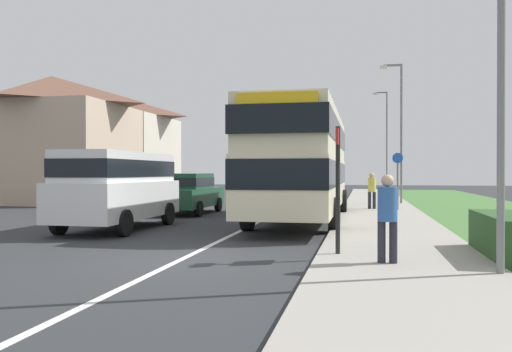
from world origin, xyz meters
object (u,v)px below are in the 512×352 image
object	(u,v)px
double_decker_bus	(302,159)
parked_car_dark_green	(188,192)
pedestrian_at_stop	(387,214)
cycle_route_sign	(398,179)
bus_stop_sign	(338,181)
street_lamp_far	(386,136)
street_lamp_near	(494,30)
parked_van_white	(118,184)
pedestrian_walking_away	(372,189)
street_lamp_mid	(399,124)

from	to	relation	value
double_decker_bus	parked_car_dark_green	xyz separation A→B (m)	(-4.98, 2.58, -1.24)
pedestrian_at_stop	cycle_route_sign	xyz separation A→B (m)	(1.02, 13.48, 0.45)
bus_stop_sign	street_lamp_far	bearing A→B (deg)	86.03
double_decker_bus	street_lamp_near	xyz separation A→B (m)	(4.05, -9.11, 1.79)
double_decker_bus	parked_van_white	xyz separation A→B (m)	(-5.10, -3.46, -0.78)
bus_stop_sign	street_lamp_near	distance (m)	3.77
street_lamp_near	street_lamp_far	size ratio (longest dim) A/B	0.85
street_lamp_far	cycle_route_sign	bearing A→B (deg)	-90.85
pedestrian_walking_away	bus_stop_sign	distance (m)	12.95
double_decker_bus	pedestrian_at_stop	size ratio (longest dim) A/B	6.61
double_decker_bus	street_lamp_far	size ratio (longest dim) A/B	1.39
pedestrian_at_stop	bus_stop_sign	world-z (taller)	bus_stop_sign
pedestrian_at_stop	cycle_route_sign	distance (m)	13.52
double_decker_bus	parked_van_white	size ratio (longest dim) A/B	2.15
street_lamp_near	pedestrian_at_stop	bearing A→B (deg)	159.11
pedestrian_walking_away	pedestrian_at_stop	bearing A→B (deg)	-89.84
parked_car_dark_green	bus_stop_sign	size ratio (longest dim) A/B	1.73
parked_car_dark_green	bus_stop_sign	world-z (taller)	bus_stop_sign
parked_van_white	pedestrian_at_stop	distance (m)	9.10
double_decker_bus	bus_stop_sign	bearing A→B (deg)	-78.40
pedestrian_at_stop	cycle_route_sign	world-z (taller)	cycle_route_sign
parked_car_dark_green	pedestrian_walking_away	world-z (taller)	pedestrian_walking_away
double_decker_bus	bus_stop_sign	world-z (taller)	double_decker_bus
parked_car_dark_green	pedestrian_at_stop	bearing A→B (deg)	-56.12
bus_stop_sign	street_lamp_near	size ratio (longest dim) A/B	0.38
parked_van_white	parked_car_dark_green	bearing A→B (deg)	88.88
parked_van_white	bus_stop_sign	size ratio (longest dim) A/B	1.98
parked_car_dark_green	street_lamp_far	size ratio (longest dim) A/B	0.56
double_decker_bus	bus_stop_sign	size ratio (longest dim) A/B	4.25
parked_van_white	parked_car_dark_green	size ratio (longest dim) A/B	1.14
parked_car_dark_green	bus_stop_sign	bearing A→B (deg)	-57.27
parked_van_white	street_lamp_far	world-z (taller)	street_lamp_far
double_decker_bus	cycle_route_sign	xyz separation A→B (m)	(3.48, 4.97, -0.72)
bus_stop_sign	street_lamp_near	bearing A→B (deg)	-31.23
double_decker_bus	cycle_route_sign	bearing A→B (deg)	55.02
parked_van_white	cycle_route_sign	size ratio (longest dim) A/B	2.04
pedestrian_walking_away	cycle_route_sign	xyz separation A→B (m)	(1.06, -0.33, 0.45)
cycle_route_sign	street_lamp_far	xyz separation A→B (m)	(0.28, 19.15, 3.10)
street_lamp_near	street_lamp_mid	distance (m)	18.87
double_decker_bus	cycle_route_sign	world-z (taller)	double_decker_bus
pedestrian_at_stop	cycle_route_sign	size ratio (longest dim) A/B	0.66
double_decker_bus	parked_car_dark_green	distance (m)	5.74
bus_stop_sign	street_lamp_mid	bearing A→B (deg)	82.50
street_lamp_far	parked_van_white	bearing A→B (deg)	-107.81
parked_car_dark_green	street_lamp_mid	xyz separation A→B (m)	(8.83, 7.18, 3.24)
pedestrian_at_stop	double_decker_bus	bearing A→B (deg)	106.13
cycle_route_sign	double_decker_bus	bearing A→B (deg)	-124.98
parked_car_dark_green	bus_stop_sign	distance (m)	12.12
bus_stop_sign	pedestrian_walking_away	bearing A→B (deg)	86.19
parked_van_white	cycle_route_sign	xyz separation A→B (m)	(8.58, 8.43, 0.07)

